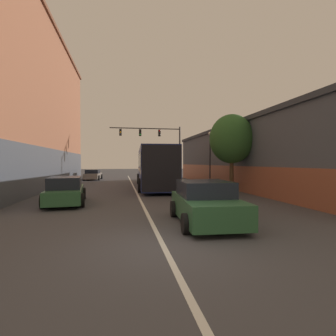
{
  "coord_description": "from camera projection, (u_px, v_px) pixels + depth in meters",
  "views": [
    {
      "loc": [
        -1.04,
        -6.5,
        2.11
      ],
      "look_at": [
        2.6,
        13.91,
        1.67
      ],
      "focal_mm": 28.0,
      "sensor_mm": 36.0,
      "label": 1
    }
  ],
  "objects": [
    {
      "name": "ground_plane",
      "position": [
        163.0,
        246.0,
        6.63
      ],
      "size": [
        160.0,
        160.0,
        0.0
      ],
      "primitive_type": "plane",
      "color": "#424247"
    },
    {
      "name": "lane_center_line",
      "position": [
        135.0,
        189.0,
        20.94
      ],
      "size": [
        0.14,
        41.09,
        0.01
      ],
      "color": "silver",
      "rests_on": "ground_plane"
    },
    {
      "name": "building_left_brick",
      "position": [
        7.0,
        105.0,
        22.0
      ],
      "size": [
        8.39,
        26.39,
        13.65
      ],
      "color": "#A86647",
      "rests_on": "ground_plane"
    },
    {
      "name": "building_right_storefront",
      "position": [
        257.0,
        155.0,
        23.26
      ],
      "size": [
        7.12,
        28.89,
        5.29
      ],
      "color": "#4C515B",
      "rests_on": "ground_plane"
    },
    {
      "name": "bus",
      "position": [
        154.0,
        166.0,
        22.23
      ],
      "size": [
        3.33,
        12.55,
        3.27
      ],
      "rotation": [
        0.0,
        0.0,
        1.52
      ],
      "color": "navy",
      "rests_on": "ground_plane"
    },
    {
      "name": "hatchback_foreground",
      "position": [
        206.0,
        203.0,
        9.1
      ],
      "size": [
        2.29,
        4.07,
        1.46
      ],
      "rotation": [
        0.0,
        0.0,
        1.52
      ],
      "color": "#285633",
      "rests_on": "ground_plane"
    },
    {
      "name": "parked_car_left_near",
      "position": [
        93.0,
        175.0,
        32.09
      ],
      "size": [
        2.05,
        4.68,
        1.25
      ],
      "rotation": [
        0.0,
        0.0,
        1.53
      ],
      "color": "slate",
      "rests_on": "ground_plane"
    },
    {
      "name": "parked_car_left_mid",
      "position": [
        65.0,
        191.0,
        13.39
      ],
      "size": [
        2.29,
        4.64,
        1.38
      ],
      "rotation": [
        0.0,
        0.0,
        1.68
      ],
      "color": "#285633",
      "rests_on": "ground_plane"
    },
    {
      "name": "traffic_signal_gantry",
      "position": [
        157.0,
        140.0,
        31.77
      ],
      "size": [
        8.56,
        0.36,
        6.51
      ],
      "color": "#333338",
      "rests_on": "ground_plane"
    },
    {
      "name": "street_lamp",
      "position": [
        210.0,
        158.0,
        21.42
      ],
      "size": [
        0.28,
        0.28,
        4.62
      ],
      "color": "black",
      "rests_on": "ground_plane"
    },
    {
      "name": "street_tree_near",
      "position": [
        232.0,
        139.0,
        18.18
      ],
      "size": [
        3.1,
        2.79,
        5.46
      ],
      "color": "#4C3823",
      "rests_on": "ground_plane"
    }
  ]
}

